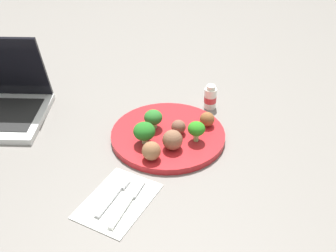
{
  "coord_description": "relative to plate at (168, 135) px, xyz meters",
  "views": [
    {
      "loc": [
        -0.76,
        -0.35,
        0.62
      ],
      "look_at": [
        0.0,
        0.0,
        0.04
      ],
      "focal_mm": 45.09,
      "sensor_mm": 36.0,
      "label": 1
    }
  ],
  "objects": [
    {
      "name": "ground_plane",
      "position": [
        0.0,
        0.0,
        -0.01
      ],
      "size": [
        4.0,
        4.0,
        0.0
      ],
      "primitive_type": "plane",
      "color": "slate"
    },
    {
      "name": "plate",
      "position": [
        0.0,
        0.0,
        0.0
      ],
      "size": [
        0.28,
        0.28,
        0.02
      ],
      "primitive_type": "cylinder",
      "color": "red",
      "rests_on": "ground_plane"
    },
    {
      "name": "broccoli_floret_back_right",
      "position": [
        0.01,
        0.04,
        0.04
      ],
      "size": [
        0.05,
        0.05,
        0.05
      ],
      "color": "#90CB72",
      "rests_on": "plate"
    },
    {
      "name": "broccoli_floret_mid_right",
      "position": [
        -0.06,
        0.03,
        0.04
      ],
      "size": [
        0.05,
        0.05,
        0.05
      ],
      "color": "#A9BD7E",
      "rests_on": "plate"
    },
    {
      "name": "broccoli_floret_front_right",
      "position": [
        0.0,
        -0.07,
        0.04
      ],
      "size": [
        0.04,
        0.04,
        0.05
      ],
      "color": "#9AC674",
      "rests_on": "plate"
    },
    {
      "name": "meatball_mid_left",
      "position": [
        -0.11,
        -0.01,
        0.03
      ],
      "size": [
        0.04,
        0.04,
        0.04
      ],
      "primitive_type": "sphere",
      "color": "brown",
      "rests_on": "plate"
    },
    {
      "name": "meatball_center",
      "position": [
        -0.05,
        -0.04,
        0.03
      ],
      "size": [
        0.05,
        0.05,
        0.05
      ],
      "primitive_type": "sphere",
      "color": "brown",
      "rests_on": "plate"
    },
    {
      "name": "meatball_back_left",
      "position": [
        0.01,
        -0.02,
        0.03
      ],
      "size": [
        0.04,
        0.04,
        0.04
      ],
      "primitive_type": "sphere",
      "color": "brown",
      "rests_on": "plate"
    },
    {
      "name": "meatball_back_right",
      "position": [
        0.07,
        -0.07,
        0.03
      ],
      "size": [
        0.04,
        0.04,
        0.04
      ],
      "primitive_type": "sphere",
      "color": "brown",
      "rests_on": "plate"
    },
    {
      "name": "napkin",
      "position": [
        -0.24,
        -0.0,
        -0.01
      ],
      "size": [
        0.18,
        0.13,
        0.01
      ],
      "primitive_type": "cube",
      "rotation": [
        0.0,
        0.0,
        -0.05
      ],
      "color": "white",
      "rests_on": "ground_plane"
    },
    {
      "name": "fork",
      "position": [
        -0.23,
        0.01,
        -0.0
      ],
      "size": [
        0.12,
        0.02,
        0.01
      ],
      "color": "silver",
      "rests_on": "napkin"
    },
    {
      "name": "knife",
      "position": [
        -0.24,
        -0.02,
        -0.0
      ],
      "size": [
        0.15,
        0.02,
        0.01
      ],
      "color": "white",
      "rests_on": "napkin"
    },
    {
      "name": "yogurt_bottle",
      "position": [
        0.18,
        -0.04,
        0.02
      ],
      "size": [
        0.03,
        0.03,
        0.07
      ],
      "color": "white",
      "rests_on": "ground_plane"
    }
  ]
}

